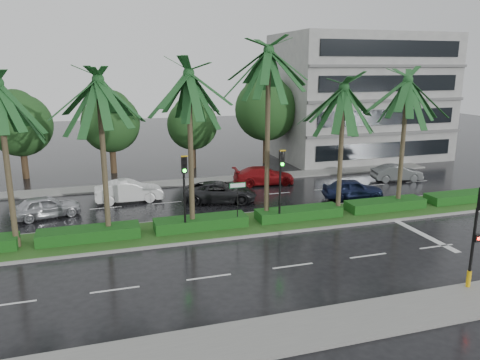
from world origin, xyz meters
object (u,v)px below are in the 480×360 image
object	(u,v)px
signal_median_left	(184,183)
car_grey	(397,173)
car_silver	(46,207)
street_sign	(238,193)
car_blue	(353,189)
signal_near	(476,233)
car_red	(264,176)
car_darkgrey	(220,192)
car_white	(129,191)

from	to	relation	value
signal_median_left	car_grey	xyz separation A→B (m)	(18.62, 7.42, -2.34)
signal_median_left	car_silver	size ratio (longest dim) A/B	1.08
street_sign	car_blue	size ratio (longest dim) A/B	0.63
signal_near	car_red	world-z (taller)	signal_near
street_sign	car_silver	size ratio (longest dim) A/B	0.64
car_red	car_blue	distance (m)	7.23
signal_near	car_darkgrey	distance (m)	16.98
signal_near	car_white	xyz separation A→B (m)	(-12.40, 17.43, -1.76)
car_blue	car_white	bearing A→B (deg)	87.54
car_white	car_grey	bearing A→B (deg)	-91.51
car_white	car_red	world-z (taller)	car_white
signal_median_left	car_grey	distance (m)	20.18
car_darkgrey	car_red	bearing A→B (deg)	-36.82
car_silver	car_darkgrey	xyz separation A→B (m)	(11.00, 0.14, 0.00)
car_white	car_blue	world-z (taller)	car_white
signal_near	car_grey	size ratio (longest dim) A/B	1.10
car_darkgrey	car_red	distance (m)	5.78
street_sign	car_silver	bearing A→B (deg)	152.05
car_darkgrey	car_blue	bearing A→B (deg)	-88.43
car_blue	car_grey	xyz separation A→B (m)	(6.12, 3.56, -0.05)
signal_near	car_red	size ratio (longest dim) A/B	0.91
car_white	car_red	bearing A→B (deg)	-80.92
street_sign	car_darkgrey	distance (m)	5.91
signal_median_left	car_blue	distance (m)	13.28
signal_near	signal_median_left	world-z (taller)	signal_median_left
signal_median_left	car_silver	distance (m)	9.73
car_darkgrey	car_grey	xyz separation A→B (m)	(15.12, 1.53, -0.04)
car_darkgrey	car_silver	bearing A→B (deg)	105.03
street_sign	car_white	xyz separation A→B (m)	(-5.40, 7.56, -1.38)
signal_near	car_darkgrey	size ratio (longest dim) A/B	0.88
car_grey	car_silver	bearing A→B (deg)	103.96
signal_median_left	car_white	size ratio (longest dim) A/B	0.97
street_sign	car_red	size ratio (longest dim) A/B	0.54
signal_median_left	car_grey	size ratio (longest dim) A/B	1.10
car_red	car_blue	world-z (taller)	car_blue
car_blue	car_darkgrey	bearing A→B (deg)	89.40
street_sign	car_grey	bearing A→B (deg)	24.86
car_white	car_grey	xyz separation A→B (m)	(21.02, -0.32, -0.09)
signal_near	car_red	xyz separation A→B (m)	(-2.00, 19.21, -1.81)
signal_near	car_blue	bearing A→B (deg)	79.54
car_red	car_grey	xyz separation A→B (m)	(10.62, -2.10, -0.04)
car_white	car_darkgrey	size ratio (longest dim) A/B	0.91
signal_near	street_sign	bearing A→B (deg)	125.34
signal_near	signal_median_left	size ratio (longest dim) A/B	1.00
car_silver	car_white	distance (m)	5.47
car_silver	street_sign	bearing A→B (deg)	-132.04
street_sign	car_silver	xyz separation A→B (m)	(-10.50, 5.57, -1.44)
car_silver	car_blue	size ratio (longest dim) A/B	0.98
signal_near	car_white	world-z (taller)	signal_near
car_silver	car_grey	xyz separation A→B (m)	(26.12, 1.66, -0.04)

